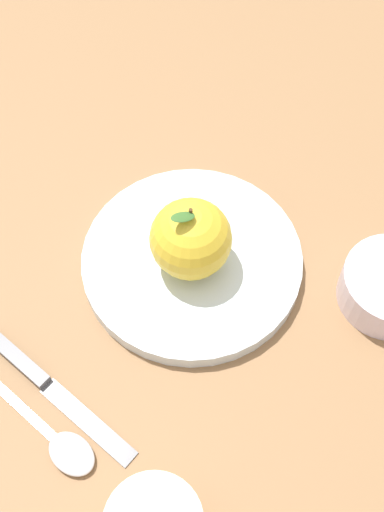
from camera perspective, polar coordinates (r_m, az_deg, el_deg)
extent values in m
plane|color=olive|center=(0.70, -1.10, -3.42)|extent=(2.40, 2.40, 0.00)
cylinder|color=silver|center=(0.70, 0.00, -0.45)|extent=(0.23, 0.23, 0.02)
torus|color=silver|center=(0.70, 0.00, -0.23)|extent=(0.23, 0.23, 0.01)
sphere|color=gold|center=(0.66, -0.11, 1.45)|extent=(0.08, 0.08, 0.08)
cylinder|color=#4C3319|center=(0.62, -0.11, 3.64)|extent=(0.00, 0.00, 0.01)
ellipsoid|color=#386628|center=(0.62, -0.79, 3.33)|extent=(0.03, 0.02, 0.01)
cube|color=#59595E|center=(0.65, -8.84, -13.70)|extent=(0.03, 0.11, 0.00)
cube|color=#59595E|center=(0.68, -14.62, -8.39)|extent=(0.02, 0.08, 0.01)
ellipsoid|color=silver|center=(0.64, -10.18, -16.19)|extent=(0.04, 0.05, 0.01)
cube|color=silver|center=(0.67, -14.94, -11.74)|extent=(0.02, 0.11, 0.01)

